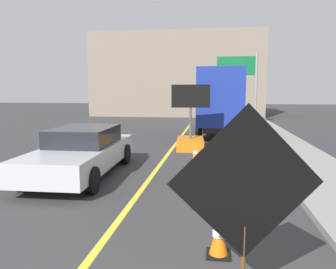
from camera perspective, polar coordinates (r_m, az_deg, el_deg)
The scene contains 11 objects.
lane_center_stripe at distance 7.85m, azimuth -5.41°, elevation -10.53°, with size 0.14×36.00×0.01m, color yellow.
roadwork_sign at distance 3.50m, azimuth 13.41°, elevation -8.89°, with size 1.60×0.36×2.33m.
arrow_board_trailer at distance 13.80m, azimuth 3.92°, elevation -0.55°, with size 1.60×1.87×2.70m.
box_truck at distance 18.37m, azimuth 9.35°, elevation 5.86°, with size 2.64×6.91×3.56m.
pickup_car at distance 9.85m, azimuth -14.72°, elevation -2.85°, with size 2.09×5.02×1.38m.
highway_guide_sign at distance 23.56m, azimuth 13.24°, elevation 9.84°, with size 2.79×0.20×5.00m.
far_building_block at distance 33.81m, azimuth 1.89°, elevation 10.21°, with size 16.31×7.78×7.88m, color gray.
traffic_cone_near_sign at distance 5.15m, azimuth 8.85°, elevation -17.23°, with size 0.36×0.36×0.60m.
traffic_cone_mid_lane at distance 7.00m, azimuth 5.88°, elevation -9.60°, with size 0.36×0.36×0.78m.
traffic_cone_far_lane at distance 8.92m, azimuth 5.93°, elevation -6.30°, with size 0.36×0.36×0.62m.
traffic_cone_curbside at distance 11.29m, azimuth 4.85°, elevation -3.39°, with size 0.36×0.36×0.60m.
Camera 1 is at (1.78, -1.25, 2.46)m, focal length 34.89 mm.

